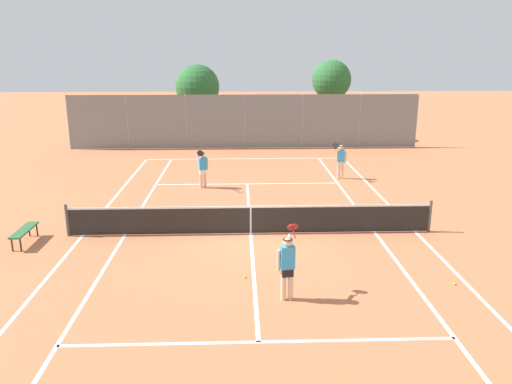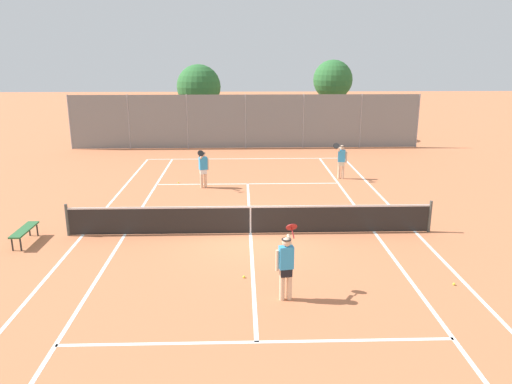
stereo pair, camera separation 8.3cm
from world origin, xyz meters
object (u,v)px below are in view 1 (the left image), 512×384
object	(u,v)px
tree_behind_left	(197,88)
tree_behind_right	(332,81)
loose_tennis_ball_4	(455,284)
player_far_left	(203,167)
loose_tennis_ball_3	(125,231)
loose_tennis_ball_5	(245,277)
courtside_bench	(24,231)
tennis_net	(251,219)
player_near_side	(287,264)
player_far_right	(341,159)
loose_tennis_ball_2	(178,183)

from	to	relation	value
tree_behind_left	tree_behind_right	world-z (taller)	tree_behind_right
loose_tennis_ball_4	tree_behind_right	bearing A→B (deg)	88.15
player_far_left	tree_behind_left	xyz separation A→B (m)	(-1.17, 12.91, 2.49)
loose_tennis_ball_3	loose_tennis_ball_5	distance (m)	5.35
loose_tennis_ball_4	courtside_bench	size ratio (longest dim) A/B	0.04
tennis_net	loose_tennis_ball_4	size ratio (longest dim) A/B	181.82
tennis_net	courtside_bench	world-z (taller)	tennis_net
player_far_left	loose_tennis_ball_5	size ratio (longest dim) A/B	26.88
player_near_side	player_far_left	xyz separation A→B (m)	(-2.71, 10.37, 0.00)
player_far_right	loose_tennis_ball_4	bearing A→B (deg)	-86.09
player_far_right	courtside_bench	bearing A→B (deg)	-145.65
loose_tennis_ball_3	loose_tennis_ball_2	bearing A→B (deg)	80.83
loose_tennis_ball_2	loose_tennis_ball_3	size ratio (longest dim) A/B	1.00
loose_tennis_ball_3	loose_tennis_ball_5	world-z (taller)	same
loose_tennis_ball_4	tree_behind_right	distance (m)	22.53
player_near_side	courtside_bench	size ratio (longest dim) A/B	1.18
player_far_right	courtside_bench	size ratio (longest dim) A/B	1.18
tennis_net	player_far_left	world-z (taller)	player_far_left
loose_tennis_ball_5	tree_behind_left	bearing A→B (deg)	97.44
loose_tennis_ball_4	loose_tennis_ball_2	bearing A→B (deg)	128.26
tennis_net	loose_tennis_ball_4	xyz separation A→B (m)	(5.17, -3.95, -0.48)
player_near_side	player_far_right	distance (m)	12.33
player_far_left	loose_tennis_ball_4	distance (m)	12.12
player_far_right	loose_tennis_ball_4	size ratio (longest dim) A/B	26.88
loose_tennis_ball_5	courtside_bench	xyz separation A→B (m)	(-6.84, 2.73, 0.38)
loose_tennis_ball_2	tree_behind_left	size ratio (longest dim) A/B	0.01
player_far_left	loose_tennis_ball_3	distance (m)	6.04
player_far_left	loose_tennis_ball_3	bearing A→B (deg)	-111.89
player_far_right	loose_tennis_ball_5	world-z (taller)	player_far_right
tennis_net	loose_tennis_ball_5	distance (m)	3.39
courtside_bench	tree_behind_left	xyz separation A→B (m)	(3.96, 19.35, 3.00)
player_far_left	tree_behind_right	distance (m)	14.98
tennis_net	courtside_bench	distance (m)	7.11
tree_behind_right	loose_tennis_ball_2	bearing A→B (deg)	-127.86
loose_tennis_ball_3	tree_behind_left	xyz separation A→B (m)	(1.06, 18.46, 3.38)
loose_tennis_ball_2	loose_tennis_ball_3	distance (m)	6.42
player_near_side	loose_tennis_ball_5	distance (m)	1.80
player_far_right	tree_behind_right	bearing A→B (deg)	82.34
loose_tennis_ball_3	loose_tennis_ball_5	size ratio (longest dim) A/B	1.00
tennis_net	player_near_side	distance (m)	4.64
loose_tennis_ball_2	player_far_left	bearing A→B (deg)	-33.16
player_far_right	courtside_bench	distance (m)	13.92
loose_tennis_ball_3	loose_tennis_ball_5	bearing A→B (deg)	-42.61
player_far_right	loose_tennis_ball_3	world-z (taller)	player_far_right
player_far_right	loose_tennis_ball_4	xyz separation A→B (m)	(0.76, -11.17, -0.89)
loose_tennis_ball_2	loose_tennis_ball_3	world-z (taller)	same
courtside_bench	tree_behind_left	size ratio (longest dim) A/B	0.30
loose_tennis_ball_2	tree_behind_right	size ratio (longest dim) A/B	0.01
tennis_net	player_far_right	size ratio (longest dim) A/B	6.76
tennis_net	player_far_left	bearing A→B (deg)	108.53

